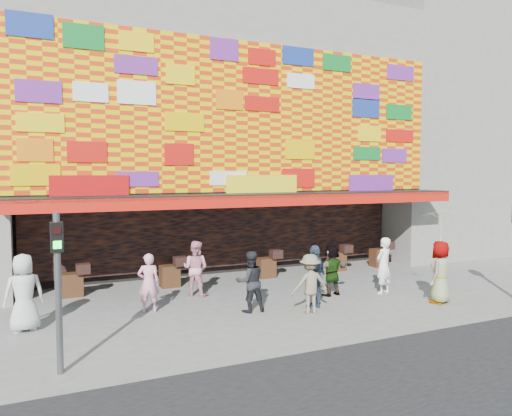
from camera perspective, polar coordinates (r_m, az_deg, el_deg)
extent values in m
plane|color=slate|center=(13.55, 5.96, -11.91)|extent=(90.00, 90.00, 0.00)
cube|color=gray|center=(20.51, -5.67, 11.80)|extent=(15.00, 8.00, 7.00)
cube|color=black|center=(21.38, -6.45, -1.96)|extent=(15.00, 6.00, 3.00)
cube|color=gray|center=(16.35, -26.79, -4.20)|extent=(0.40, 2.00, 3.00)
cube|color=gray|center=(21.50, 15.94, -2.05)|extent=(0.40, 2.00, 3.00)
cube|color=black|center=(16.06, -0.18, 1.47)|extent=(15.20, 1.60, 0.12)
cube|color=red|center=(15.36, 1.03, 0.79)|extent=(15.20, 0.04, 0.35)
cube|color=#F8C900|center=(16.66, -1.00, 10.35)|extent=(14.80, 0.08, 4.90)
cube|color=black|center=(18.43, -3.36, -2.73)|extent=(14.00, 0.25, 2.50)
cube|color=gray|center=(27.58, 21.09, 8.50)|extent=(11.00, 8.00, 12.00)
cylinder|color=#59595B|center=(9.95, -21.65, -9.12)|extent=(0.12, 0.12, 3.00)
cube|color=black|center=(9.77, -21.81, -3.10)|extent=(0.22, 0.18, 0.55)
cube|color=black|center=(9.66, -21.80, -2.40)|extent=(0.14, 0.02, 0.14)
cube|color=#19E533|center=(9.69, -21.76, -3.93)|extent=(0.14, 0.02, 0.14)
imported|color=silver|center=(13.03, -25.01, -8.75)|extent=(0.98, 0.73, 1.83)
imported|color=pink|center=(13.74, -12.18, -8.35)|extent=(0.65, 0.50, 1.58)
imported|color=black|center=(13.46, -0.67, -8.39)|extent=(0.85, 0.69, 1.64)
imported|color=#7B6F59|center=(13.41, 6.20, -8.60)|extent=(1.07, 0.69, 1.58)
imported|color=#2F3E52|center=(13.87, 6.80, -7.81)|extent=(1.10, 0.92, 1.76)
imported|color=gray|center=(15.40, 8.66, -6.99)|extent=(1.51, 0.67, 1.57)
imported|color=gray|center=(15.27, 20.32, -6.88)|extent=(1.03, 0.90, 1.79)
imported|color=white|center=(15.94, 14.36, -6.39)|extent=(0.73, 0.59, 1.74)
imported|color=pink|center=(15.32, -6.94, -6.84)|extent=(1.02, 1.02, 1.67)
imported|color=beige|center=(15.09, 20.44, -2.07)|extent=(1.38, 1.39, 0.96)
cylinder|color=#4C3326|center=(15.21, 20.36, -5.55)|extent=(0.02, 0.02, 1.00)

